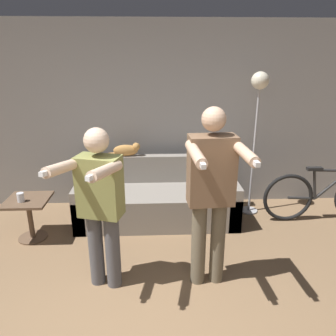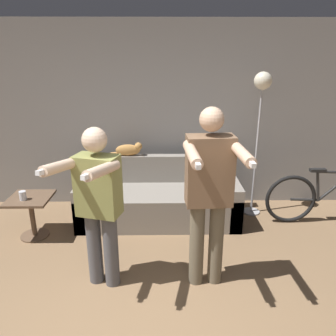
% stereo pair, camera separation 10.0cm
% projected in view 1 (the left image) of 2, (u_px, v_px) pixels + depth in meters
% --- Properties ---
extents(wall_back, '(10.00, 0.05, 2.60)m').
position_uv_depth(wall_back, '(142.00, 117.00, 4.64)').
color(wall_back, gray).
rests_on(wall_back, ground_plane).
extents(couch, '(2.10, 0.82, 0.82)m').
position_uv_depth(couch, '(157.00, 200.00, 4.42)').
color(couch, gray).
rests_on(couch, ground_plane).
extents(person_left, '(0.58, 0.75, 1.56)m').
position_uv_depth(person_left, '(100.00, 201.00, 2.93)').
color(person_left, '#56565B').
rests_on(person_left, ground_plane).
extents(person_right, '(0.51, 0.70, 1.73)m').
position_uv_depth(person_right, '(211.00, 189.00, 2.94)').
color(person_right, '#6B604C').
rests_on(person_right, ground_plane).
extents(cat, '(0.47, 0.11, 0.19)m').
position_uv_depth(cat, '(127.00, 150.00, 4.49)').
color(cat, tan).
rests_on(cat, couch).
extents(floor_lamp, '(0.24, 0.24, 1.94)m').
position_uv_depth(floor_lamp, '(258.00, 101.00, 4.22)').
color(floor_lamp, '#B2B2B7').
rests_on(floor_lamp, ground_plane).
extents(side_table, '(0.49, 0.49, 0.52)m').
position_uv_depth(side_table, '(29.00, 210.00, 3.91)').
color(side_table, brown).
rests_on(side_table, ground_plane).
extents(cup, '(0.08, 0.08, 0.11)m').
position_uv_depth(cup, '(21.00, 197.00, 3.78)').
color(cup, silver).
rests_on(cup, side_table).
extents(bicycle, '(1.64, 0.07, 0.76)m').
position_uv_depth(bicycle, '(324.00, 196.00, 4.37)').
color(bicycle, black).
rests_on(bicycle, ground_plane).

